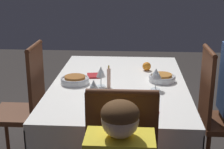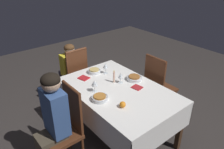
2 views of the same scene
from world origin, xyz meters
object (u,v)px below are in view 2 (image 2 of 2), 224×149
object	(u,v)px
wine_glass_north	(95,83)
bowl_east	(94,71)
chair_east	(75,75)
person_child_yellow	(70,70)
wine_glass_east	(106,66)
dining_table	(118,95)
wine_glass_south	(121,76)
candle_centerpiece	(114,78)
orange_fruit	(123,105)
napkin_red_folded	(84,78)
chair_south	(158,85)
napkin_spare_side	(137,87)
person_adult_denim	(52,120)
bowl_north	(100,98)
bowl_south	(134,78)
chair_north	(66,125)

from	to	relation	value
wine_glass_north	bowl_east	bearing A→B (deg)	-34.09
chair_east	person_child_yellow	world-z (taller)	person_child_yellow
wine_glass_east	dining_table	bearing A→B (deg)	162.67
chair_east	wine_glass_south	size ratio (longest dim) A/B	6.70
bowl_east	candle_centerpiece	bearing A→B (deg)	-174.24
orange_fruit	napkin_red_folded	bearing A→B (deg)	-1.76
chair_south	orange_fruit	size ratio (longest dim) A/B	14.27
chair_east	napkin_spare_side	distance (m)	1.18
dining_table	orange_fruit	world-z (taller)	orange_fruit
person_adult_denim	candle_centerpiece	xyz separation A→B (m)	(0.14, -0.96, 0.11)
bowl_north	candle_centerpiece	world-z (taller)	candle_centerpiece
wine_glass_south	bowl_south	bearing A→B (deg)	-104.79
bowl_east	napkin_spare_side	size ratio (longest dim) A/B	1.36
chair_north	wine_glass_north	distance (m)	0.58
bowl_east	candle_centerpiece	world-z (taller)	candle_centerpiece
bowl_north	napkin_red_folded	bearing A→B (deg)	-13.55
dining_table	bowl_south	bearing A→B (deg)	-81.06
bowl_south	napkin_red_folded	distance (m)	0.69
chair_east	candle_centerpiece	distance (m)	0.89
person_adult_denim	wine_glass_north	distance (m)	0.66
candle_centerpiece	napkin_red_folded	xyz separation A→B (m)	(0.34, 0.25, -0.06)
wine_glass_north	chair_east	bearing A→B (deg)	-13.50
wine_glass_north	wine_glass_south	distance (m)	0.39
chair_north	wine_glass_south	distance (m)	0.92
chair_south	candle_centerpiece	size ratio (longest dim) A/B	5.63
bowl_east	orange_fruit	xyz separation A→B (m)	(-0.88, 0.24, 0.01)
chair_south	bowl_south	world-z (taller)	chair_south
dining_table	chair_north	bearing A→B (deg)	88.15
chair_east	wine_glass_north	distance (m)	0.94
dining_table	wine_glass_east	bearing A→B (deg)	-17.33
bowl_north	wine_glass_north	xyz separation A→B (m)	(0.18, -0.06, 0.08)
chair_south	orange_fruit	xyz separation A→B (m)	(-0.28, 0.95, 0.23)
person_adult_denim	wine_glass_east	xyz separation A→B (m)	(0.42, -1.03, 0.16)
bowl_south	orange_fruit	distance (m)	0.65
napkin_red_folded	wine_glass_north	bearing A→B (deg)	168.79
chair_east	person_adult_denim	world-z (taller)	person_adult_denim
chair_east	orange_fruit	xyz separation A→B (m)	(-1.32, 0.16, 0.23)
person_adult_denim	wine_glass_east	size ratio (longest dim) A/B	7.58
chair_north	chair_east	distance (m)	1.20
bowl_east	chair_south	bearing A→B (deg)	-129.90
bowl_east	wine_glass_south	world-z (taller)	wine_glass_south
person_child_yellow	bowl_south	bearing A→B (deg)	108.59
bowl_east	bowl_south	world-z (taller)	same
candle_centerpiece	bowl_south	bearing A→B (deg)	-114.03
candle_centerpiece	orange_fruit	xyz separation A→B (m)	(-0.48, 0.28, -0.04)
chair_south	wine_glass_north	xyz separation A→B (m)	(0.18, 1.00, 0.31)
chair_east	chair_north	bearing A→B (deg)	54.99
candle_centerpiece	person_adult_denim	bearing A→B (deg)	98.45
bowl_south	wine_glass_south	world-z (taller)	wine_glass_south
bowl_south	candle_centerpiece	xyz separation A→B (m)	(0.12, 0.26, 0.04)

